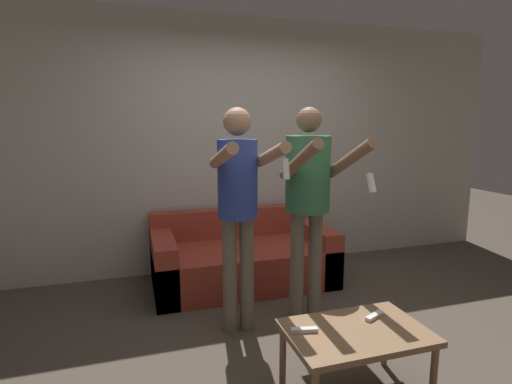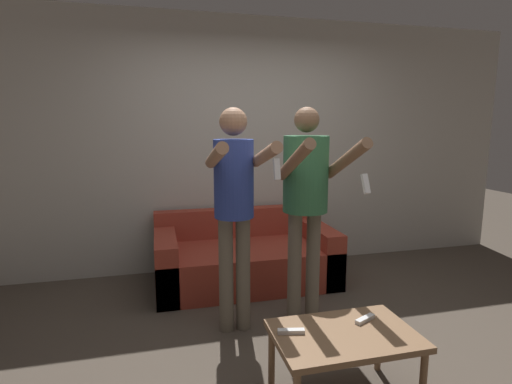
{
  "view_description": "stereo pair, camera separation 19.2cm",
  "coord_description": "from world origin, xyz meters",
  "views": [
    {
      "loc": [
        -1.14,
        -2.4,
        1.57
      ],
      "look_at": [
        -0.13,
        0.84,
        1.0
      ],
      "focal_mm": 28.0,
      "sensor_mm": 36.0,
      "label": 1
    },
    {
      "loc": [
        -0.96,
        -2.45,
        1.57
      ],
      "look_at": [
        -0.13,
        0.84,
        1.0
      ],
      "focal_mm": 28.0,
      "sensor_mm": 36.0,
      "label": 2
    }
  ],
  "objects": [
    {
      "name": "couch",
      "position": [
        -0.13,
        1.32,
        0.24
      ],
      "size": [
        1.75,
        0.93,
        0.69
      ],
      "color": "#9E3828",
      "rests_on": "ground_plane"
    },
    {
      "name": "person_standing_right",
      "position": [
        0.15,
        0.38,
        1.08
      ],
      "size": [
        0.47,
        0.78,
        1.71
      ],
      "color": "#6B6051",
      "rests_on": "ground_plane"
    },
    {
      "name": "coffee_table",
      "position": [
        0.03,
        -0.56,
        0.38
      ],
      "size": [
        0.8,
        0.52,
        0.42
      ],
      "color": "#846042",
      "rests_on": "ground_plane"
    },
    {
      "name": "ground_plane",
      "position": [
        0.0,
        0.0,
        0.0
      ],
      "size": [
        14.0,
        14.0,
        0.0
      ],
      "primitive_type": "plane",
      "color": "#4C4238"
    },
    {
      "name": "person_standing_left",
      "position": [
        -0.41,
        0.38,
        1.05
      ],
      "size": [
        0.41,
        0.7,
        1.7
      ],
      "color": "#6B6051",
      "rests_on": "ground_plane"
    },
    {
      "name": "remote_near",
      "position": [
        -0.26,
        -0.5,
        0.44
      ],
      "size": [
        0.15,
        0.07,
        0.02
      ],
      "color": "white",
      "rests_on": "coffee_table"
    },
    {
      "name": "remote_far",
      "position": [
        0.21,
        -0.47,
        0.44
      ],
      "size": [
        0.15,
        0.1,
        0.02
      ],
      "color": "white",
      "rests_on": "coffee_table"
    },
    {
      "name": "wall_back",
      "position": [
        0.0,
        1.83,
        1.35
      ],
      "size": [
        6.4,
        0.06,
        2.7
      ],
      "color": "#B7B2A8",
      "rests_on": "ground_plane"
    }
  ]
}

